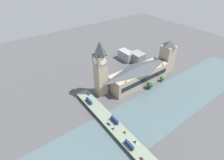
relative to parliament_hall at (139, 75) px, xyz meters
The scene contains 20 objects.
ground_plane 23.02m from the parliament_hall, 153.61° to the left, with size 600.00×600.00×0.00m, color #4C4C4F.
river_water 56.89m from the parliament_hall, behind, with size 64.75×360.00×0.30m, color #4C6066.
parliament_hall is the anchor object (origin of this frame).
clock_tower 64.24m from the parliament_hall, 78.31° to the left, with size 14.59×14.59×75.18m.
victoria_tower 61.04m from the parliament_hall, 89.95° to the right, with size 18.36×18.36×55.00m.
road_bridge 97.47m from the parliament_hall, 124.22° to the left, with size 161.50×15.87×4.71m.
double_decker_bus_lead 87.97m from the parliament_hall, 119.17° to the left, with size 11.72×2.54×4.94m.
double_decker_bus_mid 113.14m from the parliament_hall, 131.93° to the left, with size 11.48×2.48×4.68m.
double_decker_bus_rear 83.42m from the parliament_hall, 89.41° to the left, with size 11.58×2.62×4.93m.
car_northbound_lead 94.31m from the parliament_hall, 116.49° to the left, with size 4.32×1.91×1.31m.
car_northbound_mid 107.74m from the parliament_hall, 134.74° to the left, with size 4.43×1.94×1.36m.
car_northbound_tail 78.30m from the parliament_hall, 78.84° to the left, with size 4.46×1.81×1.51m.
car_southbound_lead 124.49m from the parliament_hall, 137.70° to the left, with size 3.82×1.77×1.36m.
car_southbound_mid 98.01m from the parliament_hall, 120.90° to the left, with size 4.47×1.82×1.45m.
car_southbound_extra 98.55m from the parliament_hall, 128.25° to the left, with size 4.28×1.84×1.35m.
city_block_west 73.74m from the parliament_hall, 26.03° to the right, with size 29.71×15.40×16.64m.
city_block_center 64.67m from the parliament_hall, 41.84° to the right, with size 23.59×19.11×17.05m.
tree_embankment_near 22.64m from the parliament_hall, 164.77° to the right, with size 6.08×6.08×8.28m.
tree_embankment_mid 37.50m from the parliament_hall, 120.72° to the right, with size 6.75×6.75×8.57m.
tree_embankment_far 21.38m from the parliament_hall, behind, with size 8.49×8.49×10.25m.
Camera 1 is at (-129.91, 148.80, 151.84)m, focal length 28.00 mm.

